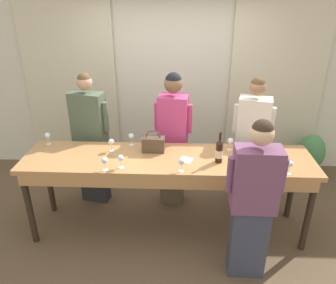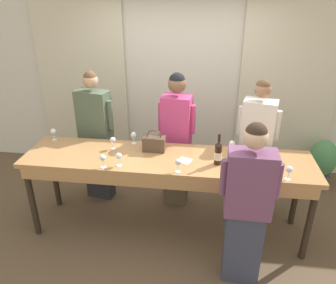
{
  "view_description": "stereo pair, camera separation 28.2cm",
  "coord_description": "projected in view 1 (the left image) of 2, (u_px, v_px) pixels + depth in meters",
  "views": [
    {
      "loc": [
        0.13,
        -3.13,
        2.64
      ],
      "look_at": [
        0.0,
        0.07,
        1.11
      ],
      "focal_mm": 35.0,
      "sensor_mm": 36.0,
      "label": 1
    },
    {
      "loc": [
        0.42,
        -3.11,
        2.64
      ],
      "look_at": [
        0.0,
        0.07,
        1.11
      ],
      "focal_mm": 35.0,
      "sensor_mm": 36.0,
      "label": 2
    }
  ],
  "objects": [
    {
      "name": "ground_plane",
      "position": [
        168.0,
        227.0,
        3.97
      ],
      "size": [
        18.0,
        18.0,
        0.0
      ],
      "primitive_type": "plane",
      "color": "brown"
    },
    {
      "name": "wall_back",
      "position": [
        172.0,
        79.0,
        4.85
      ],
      "size": [
        12.0,
        0.06,
        2.8
      ],
      "color": "silver",
      "rests_on": "ground_plane"
    },
    {
      "name": "curtain_panel_left",
      "position": [
        71.0,
        83.0,
        4.87
      ],
      "size": [
        1.35,
        0.03,
        2.69
      ],
      "color": "beige",
      "rests_on": "ground_plane"
    },
    {
      "name": "curtain_panel_right",
      "position": [
        276.0,
        85.0,
        4.76
      ],
      "size": [
        1.35,
        0.03,
        2.69
      ],
      "color": "beige",
      "rests_on": "ground_plane"
    },
    {
      "name": "tasting_bar",
      "position": [
        168.0,
        166.0,
        3.57
      ],
      "size": [
        3.15,
        0.72,
        0.96
      ],
      "color": "#B27F4C",
      "rests_on": "ground_plane"
    },
    {
      "name": "wine_bottle",
      "position": [
        219.0,
        151.0,
        3.41
      ],
      "size": [
        0.08,
        0.08,
        0.34
      ],
      "color": "black",
      "rests_on": "tasting_bar"
    },
    {
      "name": "handbag",
      "position": [
        153.0,
        144.0,
        3.65
      ],
      "size": [
        0.25,
        0.13,
        0.26
      ],
      "color": "brown",
      "rests_on": "tasting_bar"
    },
    {
      "name": "wine_glass_front_left",
      "position": [
        131.0,
        137.0,
        3.79
      ],
      "size": [
        0.07,
        0.07,
        0.15
      ],
      "color": "white",
      "rests_on": "tasting_bar"
    },
    {
      "name": "wine_glass_front_mid",
      "position": [
        230.0,
        141.0,
        3.67
      ],
      "size": [
        0.07,
        0.07,
        0.15
      ],
      "color": "white",
      "rests_on": "tasting_bar"
    },
    {
      "name": "wine_glass_front_right",
      "position": [
        47.0,
        136.0,
        3.8
      ],
      "size": [
        0.07,
        0.07,
        0.15
      ],
      "color": "white",
      "rests_on": "tasting_bar"
    },
    {
      "name": "wine_glass_center_left",
      "position": [
        181.0,
        162.0,
        3.24
      ],
      "size": [
        0.07,
        0.07,
        0.15
      ],
      "color": "white",
      "rests_on": "tasting_bar"
    },
    {
      "name": "wine_glass_center_mid",
      "position": [
        111.0,
        142.0,
        3.64
      ],
      "size": [
        0.07,
        0.07,
        0.15
      ],
      "color": "white",
      "rests_on": "tasting_bar"
    },
    {
      "name": "wine_glass_center_right",
      "position": [
        121.0,
        159.0,
        3.3
      ],
      "size": [
        0.07,
        0.07,
        0.15
      ],
      "color": "white",
      "rests_on": "tasting_bar"
    },
    {
      "name": "wine_glass_back_left",
      "position": [
        290.0,
        165.0,
        3.19
      ],
      "size": [
        0.07,
        0.07,
        0.15
      ],
      "color": "white",
      "rests_on": "tasting_bar"
    },
    {
      "name": "wine_glass_back_mid",
      "position": [
        104.0,
        161.0,
        3.26
      ],
      "size": [
        0.07,
        0.07,
        0.15
      ],
      "color": "white",
      "rests_on": "tasting_bar"
    },
    {
      "name": "napkin",
      "position": [
        186.0,
        160.0,
        3.49
      ],
      "size": [
        0.18,
        0.18,
        0.0
      ],
      "color": "white",
      "rests_on": "tasting_bar"
    },
    {
      "name": "guest_olive_jacket",
      "position": [
        91.0,
        139.0,
        4.13
      ],
      "size": [
        0.53,
        0.29,
        1.74
      ],
      "color": "#28282D",
      "rests_on": "ground_plane"
    },
    {
      "name": "guest_pink_top",
      "position": [
        173.0,
        139.0,
        4.08
      ],
      "size": [
        0.47,
        0.29,
        1.76
      ],
      "color": "brown",
      "rests_on": "ground_plane"
    },
    {
      "name": "guest_cream_sweater",
      "position": [
        251.0,
        144.0,
        4.07
      ],
      "size": [
        0.5,
        0.33,
        1.71
      ],
      "color": "#383D51",
      "rests_on": "ground_plane"
    },
    {
      "name": "host_pouring",
      "position": [
        253.0,
        202.0,
        3.01
      ],
      "size": [
        0.52,
        0.25,
        1.66
      ],
      "color": "#383D51",
      "rests_on": "ground_plane"
    },
    {
      "name": "potted_plant",
      "position": [
        311.0,
        156.0,
        4.85
      ],
      "size": [
        0.38,
        0.38,
        0.71
      ],
      "color": "#4C4C51",
      "rests_on": "ground_plane"
    }
  ]
}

